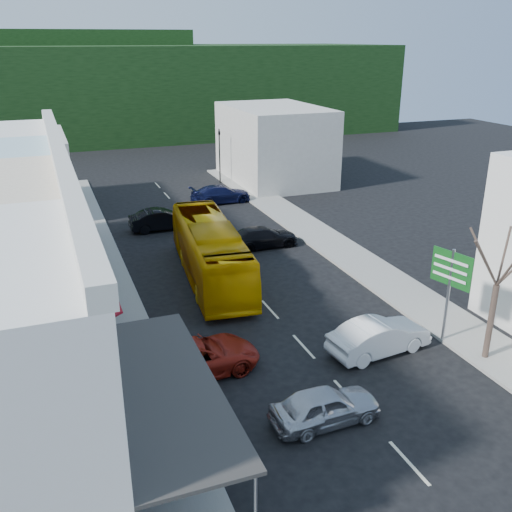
{
  "coord_description": "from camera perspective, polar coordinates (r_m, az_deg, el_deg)",
  "views": [
    {
      "loc": [
        -9.96,
        -20.15,
        12.93
      ],
      "look_at": [
        0.0,
        6.0,
        2.2
      ],
      "focal_mm": 40.0,
      "sensor_mm": 36.0,
      "label": 1
    }
  ],
  "objects": [
    {
      "name": "car_silver",
      "position": [
        21.09,
        6.93,
        -14.65
      ],
      "size": [
        4.46,
        1.96,
        1.4
      ],
      "primitive_type": "imported",
      "rotation": [
        0.0,
        0.0,
        1.61
      ],
      "color": "#BCBCC2",
      "rests_on": "ground"
    },
    {
      "name": "distant_block_right",
      "position": [
        55.17,
        1.84,
        11.13
      ],
      "size": [
        8.0,
        12.0,
        7.0
      ],
      "primitive_type": "cube",
      "color": "#B7B2A8",
      "rests_on": "ground"
    },
    {
      "name": "car_red",
      "position": [
        23.81,
        -5.92,
        -10.06
      ],
      "size": [
        4.71,
        2.18,
        1.4
      ],
      "primitive_type": "imported",
      "rotation": [
        0.0,
        0.0,
        1.63
      ],
      "color": "maroon",
      "rests_on": "ground"
    },
    {
      "name": "car_black_far",
      "position": [
        41.48,
        -9.37,
        3.54
      ],
      "size": [
        4.42,
        1.85,
        1.4
      ],
      "primitive_type": "imported",
      "rotation": [
        0.0,
        0.0,
        1.58
      ],
      "color": "black",
      "rests_on": "ground"
    },
    {
      "name": "street_tree",
      "position": [
        25.28,
        22.93,
        -2.71
      ],
      "size": [
        3.74,
        3.74,
        6.97
      ],
      "primitive_type": null,
      "rotation": [
        0.0,
        0.0,
        0.39
      ],
      "color": "#382922",
      "rests_on": "ground"
    },
    {
      "name": "sidewalk_left",
      "position": [
        32.87,
        -14.88,
        -2.79
      ],
      "size": [
        3.0,
        52.0,
        0.15
      ],
      "primitive_type": "cube",
      "color": "gray",
      "rests_on": "ground"
    },
    {
      "name": "car_white",
      "position": [
        25.65,
        12.19,
        -8.03
      ],
      "size": [
        4.59,
        2.33,
        1.4
      ],
      "primitive_type": "imported",
      "rotation": [
        0.0,
        0.0,
        1.7
      ],
      "color": "white",
      "rests_on": "ground"
    },
    {
      "name": "bus",
      "position": [
        32.37,
        -4.58,
        0.33
      ],
      "size": [
        3.68,
        11.8,
        3.1
      ],
      "primitive_type": "imported",
      "rotation": [
        0.0,
        0.0,
        -0.1
      ],
      "color": "#DE9E02",
      "rests_on": "ground"
    },
    {
      "name": "direction_sign",
      "position": [
        26.61,
        18.63,
        -3.9
      ],
      "size": [
        1.27,
        2.13,
        4.47
      ],
      "primitive_type": null,
      "rotation": [
        0.0,
        0.0,
        0.27
      ],
      "color": "#115119",
      "rests_on": "ground"
    },
    {
      "name": "pedestrian_left",
      "position": [
        26.15,
        -15.42,
        -6.99
      ],
      "size": [
        0.47,
        0.65,
        1.7
      ],
      "primitive_type": "imported",
      "rotation": [
        0.0,
        0.0,
        1.7
      ],
      "color": "black",
      "rests_on": "sidewalk_left"
    },
    {
      "name": "car_navy_far",
      "position": [
        47.95,
        -3.54,
        6.16
      ],
      "size": [
        4.6,
        2.09,
        1.4
      ],
      "primitive_type": "imported",
      "rotation": [
        0.0,
        0.0,
        1.63
      ],
      "color": "black",
      "rests_on": "ground"
    },
    {
      "name": "sidewalk_right",
      "position": [
        37.14,
        8.65,
        0.48
      ],
      "size": [
        3.0,
        52.0,
        0.15
      ],
      "primitive_type": "cube",
      "color": "gray",
      "rests_on": "ground"
    },
    {
      "name": "distant_block_left",
      "position": [
        48.23,
        -23.0,
        7.44
      ],
      "size": [
        8.0,
        10.0,
        6.0
      ],
      "primitive_type": "cube",
      "color": "#B7B2A8",
      "rests_on": "ground"
    },
    {
      "name": "ground",
      "position": [
        25.93,
        4.78,
        -9.01
      ],
      "size": [
        120.0,
        120.0,
        0.0
      ],
      "primitive_type": "plane",
      "color": "black",
      "rests_on": "ground"
    },
    {
      "name": "traffic_signal",
      "position": [
        54.37,
        -3.66,
        9.92
      ],
      "size": [
        1.24,
        1.38,
        5.08
      ],
      "primitive_type": null,
      "rotation": [
        0.0,
        0.0,
        3.54
      ],
      "color": "black",
      "rests_on": "ground"
    },
    {
      "name": "hillside",
      "position": [
        85.89,
        -15.74,
        16.1
      ],
      "size": [
        80.0,
        26.0,
        14.0
      ],
      "color": "black",
      "rests_on": "ground"
    },
    {
      "name": "car_black_near",
      "position": [
        37.5,
        0.71,
        1.94
      ],
      "size": [
        4.54,
        1.93,
        1.4
      ],
      "primitive_type": "imported",
      "rotation": [
        0.0,
        0.0,
        1.59
      ],
      "color": "black",
      "rests_on": "ground"
    }
  ]
}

